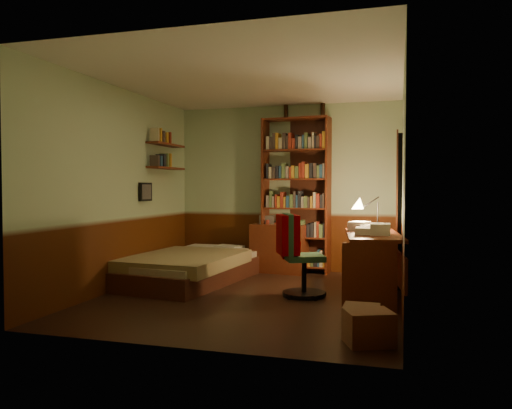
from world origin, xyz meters
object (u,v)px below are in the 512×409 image
(cardboard_box_a, at_px, (369,327))
(desk_lamp, at_px, (378,208))
(bed, at_px, (191,257))
(bookshelf, at_px, (296,195))
(dresser, at_px, (279,248))
(mini_stereo, at_px, (267,219))
(cardboard_box_b, at_px, (362,317))
(desk, at_px, (373,266))
(office_chair, at_px, (304,258))

(cardboard_box_a, bearing_deg, desk_lamp, 90.64)
(bed, xyz_separation_m, bookshelf, (1.27, 1.12, 0.85))
(dresser, distance_m, mini_stereo, 0.50)
(dresser, height_order, mini_stereo, mini_stereo)
(cardboard_box_a, relative_size, cardboard_box_b, 1.16)
(mini_stereo, bearing_deg, desk_lamp, -36.61)
(desk_lamp, bearing_deg, cardboard_box_b, -84.64)
(dresser, xyz_separation_m, bookshelf, (0.25, 0.08, 0.82))
(cardboard_box_b, bearing_deg, cardboard_box_a, -78.26)
(mini_stereo, bearing_deg, bookshelf, -11.19)
(bookshelf, relative_size, desk, 1.65)
(mini_stereo, height_order, office_chair, office_chair)
(bookshelf, bearing_deg, desk, -46.42)
(desk_lamp, distance_m, cardboard_box_a, 2.52)
(dresser, bearing_deg, desk_lamp, -24.46)
(bed, xyz_separation_m, desk_lamp, (2.53, 0.15, 0.71))
(dresser, distance_m, cardboard_box_a, 3.59)
(bed, distance_m, bookshelf, 1.89)
(bed, xyz_separation_m, desk, (2.50, -0.43, 0.05))
(desk_lamp, height_order, cardboard_box_a, desk_lamp)
(dresser, relative_size, desk, 0.58)
(dresser, bearing_deg, desk, -38.84)
(desk_lamp, bearing_deg, cardboard_box_a, -82.19)
(cardboard_box_a, xyz_separation_m, cardboard_box_b, (-0.09, 0.42, -0.03))
(desk_lamp, height_order, office_chair, desk_lamp)
(desk, bearing_deg, cardboard_box_a, -95.64)
(desk, xyz_separation_m, cardboard_box_b, (-0.03, -1.35, -0.27))
(desk, xyz_separation_m, cardboard_box_a, (0.06, -1.77, -0.24))
(mini_stereo, height_order, cardboard_box_b, mini_stereo)
(dresser, bearing_deg, mini_stereo, 156.58)
(mini_stereo, relative_size, cardboard_box_b, 0.72)
(desk, relative_size, desk_lamp, 2.57)
(bookshelf, relative_size, office_chair, 2.57)
(desk_lamp, bearing_deg, bed, -169.42)
(dresser, height_order, office_chair, office_chair)
(mini_stereo, distance_m, cardboard_box_b, 3.46)
(mini_stereo, bearing_deg, cardboard_box_a, -68.73)
(mini_stereo, xyz_separation_m, cardboard_box_b, (1.67, -2.95, -0.69))
(mini_stereo, relative_size, office_chair, 0.25)
(desk, height_order, office_chair, office_chair)
(bed, distance_m, mini_stereo, 1.49)
(mini_stereo, height_order, desk_lamp, desk_lamp)
(mini_stereo, relative_size, desk_lamp, 0.42)
(bookshelf, height_order, cardboard_box_a, bookshelf)
(bookshelf, bearing_deg, dresser, -155.86)
(desk, relative_size, cardboard_box_b, 4.44)
(bookshelf, bearing_deg, mini_stereo, -179.70)
(office_chair, bearing_deg, desk_lamp, 16.19)
(mini_stereo, xyz_separation_m, desk_lamp, (1.73, -1.01, 0.25))
(desk, distance_m, cardboard_box_b, 1.38)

